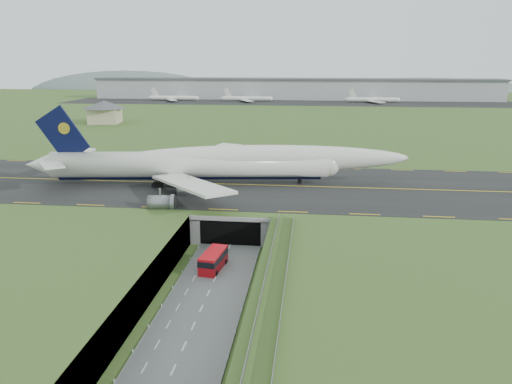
# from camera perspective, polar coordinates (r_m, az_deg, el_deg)

# --- Properties ---
(ground) EXTENTS (900.00, 900.00, 0.00)m
(ground) POSITION_cam_1_polar(r_m,az_deg,el_deg) (91.27, -3.78, -7.95)
(ground) COLOR #3B5C24
(ground) RESTS_ON ground
(airfield_deck) EXTENTS (800.00, 800.00, 6.00)m
(airfield_deck) POSITION_cam_1_polar(r_m,az_deg,el_deg) (90.14, -3.81, -6.19)
(airfield_deck) COLOR gray
(airfield_deck) RESTS_ON ground
(trench_road) EXTENTS (12.00, 75.00, 0.20)m
(trench_road) POSITION_cam_1_polar(r_m,az_deg,el_deg) (84.49, -4.69, -9.85)
(trench_road) COLOR slate
(trench_road) RESTS_ON ground
(taxiway) EXTENTS (800.00, 44.00, 0.18)m
(taxiway) POSITION_cam_1_polar(r_m,az_deg,el_deg) (120.33, -1.04, 0.82)
(taxiway) COLOR black
(taxiway) RESTS_ON airfield_deck
(tunnel_portal) EXTENTS (17.00, 22.30, 6.00)m
(tunnel_portal) POSITION_cam_1_polar(r_m,az_deg,el_deg) (105.57, -2.20, -2.78)
(tunnel_portal) COLOR gray
(tunnel_portal) RESTS_ON ground
(guideway) EXTENTS (3.00, 53.00, 7.05)m
(guideway) POSITION_cam_1_polar(r_m,az_deg,el_deg) (70.47, 2.31, -10.39)
(guideway) COLOR #A8A8A3
(guideway) RESTS_ON ground
(jumbo_jet) EXTENTS (91.91, 59.23, 19.74)m
(jumbo_jet) POSITION_cam_1_polar(r_m,az_deg,el_deg) (120.05, -4.48, 3.30)
(jumbo_jet) COLOR silver
(jumbo_jet) RESTS_ON ground
(shuttle_tram) EXTENTS (4.00, 8.19, 3.20)m
(shuttle_tram) POSITION_cam_1_polar(r_m,az_deg,el_deg) (87.50, -4.89, -7.77)
(shuttle_tram) COLOR red
(shuttle_tram) RESTS_ON ground
(service_building) EXTENTS (22.23, 22.23, 10.65)m
(service_building) POSITION_cam_1_polar(r_m,az_deg,el_deg) (247.92, -16.93, 8.96)
(service_building) COLOR #BAB386
(service_building) RESTS_ON ground
(cargo_terminal) EXTENTS (320.00, 67.00, 15.60)m
(cargo_terminal) POSITION_cam_1_polar(r_m,az_deg,el_deg) (382.99, 4.29, 11.70)
(cargo_terminal) COLOR #B2B2B2
(cargo_terminal) RESTS_ON ground
(distant_hills) EXTENTS (700.00, 91.00, 60.00)m
(distant_hills) POSITION_cam_1_polar(r_m,az_deg,el_deg) (516.48, 12.17, 10.25)
(distant_hills) COLOR #53635D
(distant_hills) RESTS_ON ground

